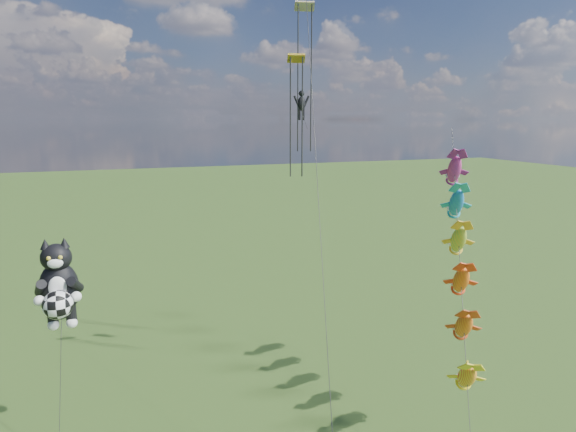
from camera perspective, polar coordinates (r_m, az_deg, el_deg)
name	(u,v)px	position (r m, az deg, el deg)	size (l,w,h in m)	color
cat_kite_rig	(58,286)	(26.91, -25.56, -7.52)	(2.18, 4.03, 10.39)	brown
fish_windsock_rig	(460,260)	(27.30, 19.69, -4.93)	(8.41, 13.69, 15.66)	brown
parafoil_rig	(302,96)	(30.05, 1.68, 14.03)	(5.76, 16.99, 25.18)	brown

